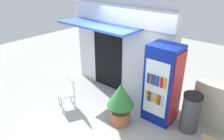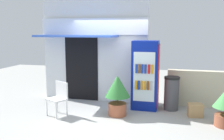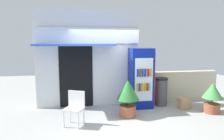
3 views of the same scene
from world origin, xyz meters
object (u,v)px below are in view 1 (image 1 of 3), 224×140
drink_cooler (162,84)px  potted_plant_near_shop (121,100)px  plastic_chair (68,90)px  trash_bin (191,113)px

drink_cooler → potted_plant_near_shop: 1.04m
drink_cooler → potted_plant_near_shop: (-0.63, -0.76, -0.33)m
potted_plant_near_shop → drink_cooler: bearing=50.5°
plastic_chair → trash_bin: size_ratio=0.94×
drink_cooler → plastic_chair: drink_cooler is taller
plastic_chair → trash_bin: 3.06m
drink_cooler → plastic_chair: (-2.10, -1.11, -0.45)m
plastic_chair → potted_plant_near_shop: 1.52m
plastic_chair → potted_plant_near_shop: potted_plant_near_shop is taller
drink_cooler → trash_bin: bearing=4.6°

